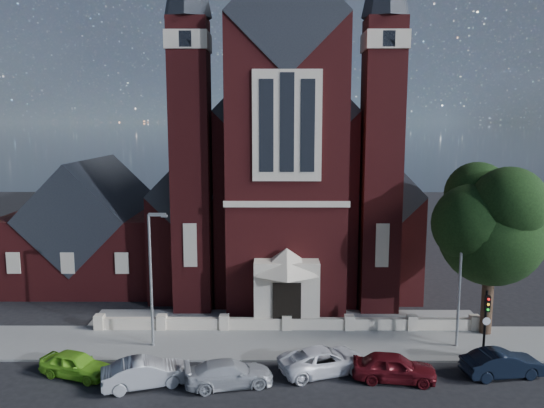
# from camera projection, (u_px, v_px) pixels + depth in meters

# --- Properties ---
(ground) EXTENTS (120.00, 120.00, 0.00)m
(ground) POSITION_uv_depth(u_px,v_px,m) (284.00, 290.00, 42.33)
(ground) COLOR black
(ground) RESTS_ON ground
(pavement_strip) EXTENTS (60.00, 5.00, 0.12)m
(pavement_strip) POSITION_uv_depth(u_px,v_px,m) (287.00, 344.00, 31.95)
(pavement_strip) COLOR slate
(pavement_strip) RESTS_ON ground
(forecourt_paving) EXTENTS (26.00, 3.00, 0.14)m
(forecourt_paving) POSITION_uv_depth(u_px,v_px,m) (286.00, 319.00, 35.91)
(forecourt_paving) COLOR slate
(forecourt_paving) RESTS_ON ground
(forecourt_wall) EXTENTS (24.00, 0.40, 0.90)m
(forecourt_wall) POSITION_uv_depth(u_px,v_px,m) (287.00, 331.00, 33.93)
(forecourt_wall) COLOR beige
(forecourt_wall) RESTS_ON ground
(church) EXTENTS (20.01, 34.90, 29.20)m
(church) POSITION_uv_depth(u_px,v_px,m) (283.00, 177.00, 48.93)
(church) COLOR #551617
(church) RESTS_ON ground
(parish_hall) EXTENTS (12.00, 12.20, 10.24)m
(parish_hall) POSITION_uv_depth(u_px,v_px,m) (95.00, 232.00, 44.76)
(parish_hall) COLOR #551617
(parish_hall) RESTS_ON ground
(street_tree) EXTENTS (6.40, 6.60, 10.70)m
(street_tree) POSITION_uv_depth(u_px,v_px,m) (496.00, 227.00, 32.02)
(street_tree) COLOR black
(street_tree) RESTS_ON ground
(street_lamp_left) EXTENTS (1.16, 0.22, 8.09)m
(street_lamp_left) POSITION_uv_depth(u_px,v_px,m) (152.00, 272.00, 30.80)
(street_lamp_left) COLOR gray
(street_lamp_left) RESTS_ON ground
(street_lamp_right) EXTENTS (1.16, 0.22, 8.09)m
(street_lamp_right) POSITION_uv_depth(u_px,v_px,m) (462.00, 273.00, 30.71)
(street_lamp_right) COLOR gray
(street_lamp_right) RESTS_ON ground
(traffic_signal) EXTENTS (0.28, 0.42, 4.00)m
(traffic_signal) POSITION_uv_depth(u_px,v_px,m) (486.00, 316.00, 29.45)
(traffic_signal) COLOR black
(traffic_signal) RESTS_ON ground
(car_lime_van) EXTENTS (4.17, 2.73, 1.32)m
(car_lime_van) POSITION_uv_depth(u_px,v_px,m) (76.00, 364.00, 27.77)
(car_lime_van) COLOR #76C627
(car_lime_van) RESTS_ON ground
(car_silver_a) EXTENTS (4.58, 2.82, 1.43)m
(car_silver_a) POSITION_uv_depth(u_px,v_px,m) (145.00, 373.00, 26.72)
(car_silver_a) COLOR #96999D
(car_silver_a) RESTS_ON ground
(car_silver_b) EXTENTS (4.76, 2.74, 1.30)m
(car_silver_b) POSITION_uv_depth(u_px,v_px,m) (229.00, 373.00, 26.79)
(car_silver_b) COLOR #AAADB2
(car_silver_b) RESTS_ON ground
(car_white_suv) EXTENTS (5.32, 3.71, 1.35)m
(car_white_suv) POSITION_uv_depth(u_px,v_px,m) (324.00, 360.00, 28.22)
(car_white_suv) COLOR white
(car_white_suv) RESTS_ON ground
(car_dark_red) EXTENTS (4.47, 2.29, 1.46)m
(car_dark_red) POSITION_uv_depth(u_px,v_px,m) (394.00, 367.00, 27.31)
(car_dark_red) COLOR #540E14
(car_dark_red) RESTS_ON ground
(car_navy) EXTENTS (4.41, 2.13, 1.39)m
(car_navy) POSITION_uv_depth(u_px,v_px,m) (502.00, 364.00, 27.78)
(car_navy) COLOR black
(car_navy) RESTS_ON ground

